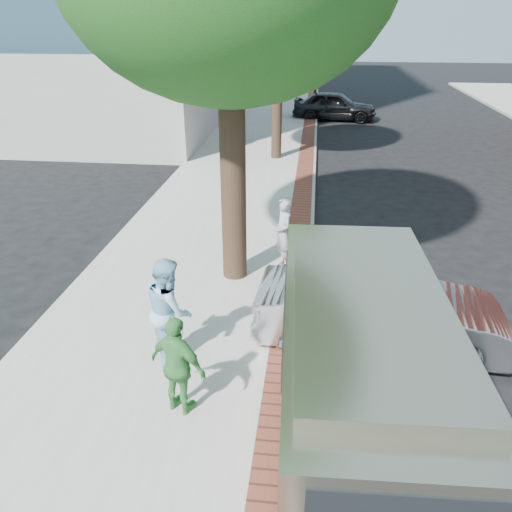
# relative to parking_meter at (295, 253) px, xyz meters

# --- Properties ---
(ground) EXTENTS (120.00, 120.00, 0.00)m
(ground) POSITION_rel_parking_meter_xyz_m (-0.73, -0.92, -1.21)
(ground) COLOR black
(ground) RESTS_ON ground
(sidewalk) EXTENTS (5.00, 60.00, 0.15)m
(sidewalk) POSITION_rel_parking_meter_xyz_m (-2.23, 7.08, -1.13)
(sidewalk) COLOR #9E9991
(sidewalk) RESTS_ON ground
(brick_strip) EXTENTS (0.60, 60.00, 0.01)m
(brick_strip) POSITION_rel_parking_meter_xyz_m (-0.03, 7.08, -1.05)
(brick_strip) COLOR brown
(brick_strip) RESTS_ON sidewalk
(curb) EXTENTS (0.10, 60.00, 0.15)m
(curb) POSITION_rel_parking_meter_xyz_m (0.32, 7.08, -1.13)
(curb) COLOR gray
(curb) RESTS_ON ground
(office_base) EXTENTS (18.20, 22.20, 4.00)m
(office_base) POSITION_rel_parking_meter_xyz_m (-13.73, 21.08, 0.79)
(office_base) COLOR gray
(office_base) RESTS_ON ground
(signal_near) EXTENTS (0.70, 0.15, 3.80)m
(signal_near) POSITION_rel_parking_meter_xyz_m (0.17, 21.08, 1.05)
(signal_near) COLOR black
(signal_near) RESTS_ON ground
(tree_far) EXTENTS (4.80, 4.80, 7.14)m
(tree_far) POSITION_rel_parking_meter_xyz_m (-1.23, 11.08, 4.09)
(tree_far) COLOR black
(tree_far) RESTS_ON sidewalk
(parking_meter) EXTENTS (0.12, 0.32, 1.47)m
(parking_meter) POSITION_rel_parking_meter_xyz_m (0.00, 0.00, 0.00)
(parking_meter) COLOR gray
(parking_meter) RESTS_ON sidewalk
(person_gray) EXTENTS (0.59, 0.70, 1.64)m
(person_gray) POSITION_rel_parking_meter_xyz_m (-0.32, 1.48, -0.23)
(person_gray) COLOR #A1A0A5
(person_gray) RESTS_ON sidewalk
(person_officer) EXTENTS (0.98, 1.08, 1.81)m
(person_officer) POSITION_rel_parking_meter_xyz_m (-1.92, -2.02, -0.15)
(person_officer) COLOR #95C9E6
(person_officer) RESTS_ON sidewalk
(person_green) EXTENTS (0.98, 0.71, 1.55)m
(person_green) POSITION_rel_parking_meter_xyz_m (-1.46, -3.24, -0.28)
(person_green) COLOR #429244
(person_green) RESTS_ON sidewalk
(sedan_silver) EXTENTS (4.39, 1.76, 1.42)m
(sedan_silver) POSITION_rel_parking_meter_xyz_m (1.54, -1.06, -0.49)
(sedan_silver) COLOR #B0B2B8
(sedan_silver) RESTS_ON ground
(bg_car) EXTENTS (4.70, 2.24, 1.55)m
(bg_car) POSITION_rel_parking_meter_xyz_m (1.29, 20.08, -0.43)
(bg_car) COLOR black
(bg_car) RESTS_ON ground
(van) EXTENTS (2.39, 5.74, 2.09)m
(van) POSITION_rel_parking_meter_xyz_m (1.06, -2.75, -0.06)
(van) COLOR gray
(van) RESTS_ON ground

